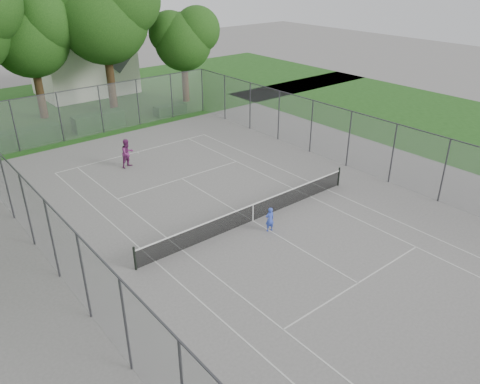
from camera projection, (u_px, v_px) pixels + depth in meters
ground at (253, 221)px, 22.98m from camera, size 120.00×120.00×0.00m
grass_far at (60, 106)px, 41.01m from camera, size 60.00×20.00×0.00m
grass_right at (472, 129)px, 35.46m from camera, size 16.00×40.00×0.00m
court_markings at (253, 221)px, 22.98m from camera, size 11.03×23.83×0.01m
tennis_net at (253, 212)px, 22.75m from camera, size 12.87×0.10×1.10m
perimeter_fence at (253, 188)px, 22.18m from camera, size 18.08×34.08×3.52m
tree_far_midleft at (30, 31)px, 35.10m from camera, size 6.79×6.20×9.77m
tree_far_midright at (104, 10)px, 36.24m from camera, size 8.10×7.40×11.65m
tree_far_right at (184, 37)px, 40.10m from camera, size 5.67×5.18×8.16m
hedge_left at (28, 136)px, 32.41m from camera, size 4.36×1.31×1.09m
hedge_mid at (99, 121)px, 35.31m from camera, size 3.86×1.10×1.21m
hedge_right at (170, 109)px, 38.78m from camera, size 2.67×0.98×0.80m
house at (81, 49)px, 43.38m from camera, size 8.28×6.42×10.31m
girl_player at (270, 219)px, 21.88m from camera, size 0.50×0.38×1.23m
woman_player at (128, 153)px, 28.63m from camera, size 1.01×0.87×1.79m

